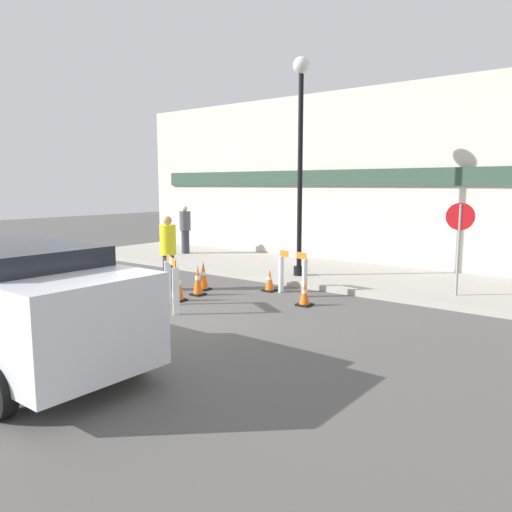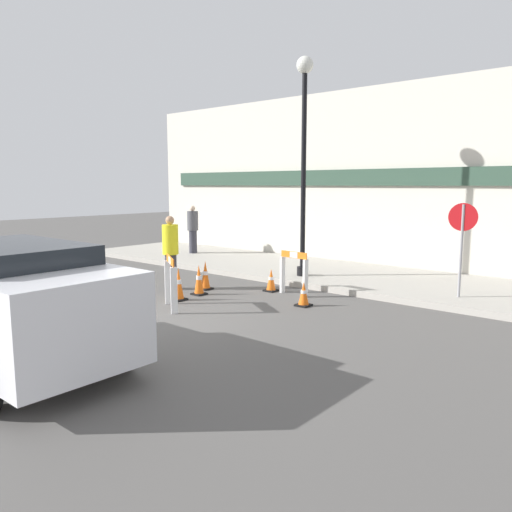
% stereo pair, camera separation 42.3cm
% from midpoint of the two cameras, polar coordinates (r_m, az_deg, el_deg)
% --- Properties ---
extents(ground_plane, '(60.00, 60.00, 0.00)m').
position_cam_midpoint_polar(ground_plane, '(9.81, -12.16, -7.25)').
color(ground_plane, '#565451').
extents(sidewalk_slab, '(18.00, 3.85, 0.15)m').
position_cam_midpoint_polar(sidewalk_slab, '(14.53, 8.31, -1.86)').
color(sidewalk_slab, '#ADA89E').
rests_on(sidewalk_slab, ground_plane).
extents(storefront_facade, '(18.00, 0.22, 5.50)m').
position_cam_midpoint_polar(storefront_facade, '(16.04, 12.33, 8.59)').
color(storefront_facade, beige).
rests_on(storefront_facade, ground_plane).
extents(streetlamp_post, '(0.44, 0.44, 5.67)m').
position_cam_midpoint_polar(streetlamp_post, '(13.37, 6.43, 13.21)').
color(streetlamp_post, black).
rests_on(streetlamp_post, sidewalk_slab).
extents(stop_sign, '(0.59, 0.14, 2.04)m').
position_cam_midpoint_polar(stop_sign, '(11.65, 23.46, 2.29)').
color(stop_sign, gray).
rests_on(stop_sign, sidewalk_slab).
extents(barricade_0, '(0.78, 0.20, 1.03)m').
position_cam_midpoint_polar(barricade_0, '(11.75, 5.37, -1.82)').
color(barricade_0, white).
rests_on(barricade_0, ground_plane).
extents(barricade_1, '(0.88, 0.62, 1.10)m').
position_cam_midpoint_polar(barricade_1, '(10.50, -8.59, -2.76)').
color(barricade_1, white).
rests_on(barricade_1, ground_plane).
extents(traffic_cone_0, '(0.30, 0.30, 0.71)m').
position_cam_midpoint_polar(traffic_cone_0, '(11.80, -5.52, -2.78)').
color(traffic_cone_0, black).
rests_on(traffic_cone_0, ground_plane).
extents(traffic_cone_1, '(0.30, 0.30, 0.74)m').
position_cam_midpoint_polar(traffic_cone_1, '(11.29, -7.77, -3.26)').
color(traffic_cone_1, black).
rests_on(traffic_cone_1, ground_plane).
extents(traffic_cone_2, '(0.30, 0.30, 0.55)m').
position_cam_midpoint_polar(traffic_cone_2, '(12.15, 2.74, -2.83)').
color(traffic_cone_2, black).
rests_on(traffic_cone_2, ground_plane).
extents(traffic_cone_3, '(0.30, 0.30, 0.53)m').
position_cam_midpoint_polar(traffic_cone_3, '(10.74, 6.60, -4.38)').
color(traffic_cone_3, black).
rests_on(traffic_cone_3, ground_plane).
extents(traffic_cone_4, '(0.30, 0.30, 0.72)m').
position_cam_midpoint_polar(traffic_cone_4, '(12.39, -4.83, -2.24)').
color(traffic_cone_4, black).
rests_on(traffic_cone_4, ground_plane).
extents(person_worker, '(0.40, 0.40, 1.82)m').
position_cam_midpoint_polar(person_worker, '(12.42, -8.78, 0.64)').
color(person_worker, '#33333D').
rests_on(person_worker, ground_plane).
extents(person_pedestrian, '(0.53, 0.53, 1.70)m').
position_cam_midpoint_polar(person_pedestrian, '(17.94, -6.57, 3.21)').
color(person_pedestrian, '#33333D').
rests_on(person_pedestrian, sidewalk_slab).
extents(parked_car_1, '(4.34, 1.99, 1.75)m').
position_cam_midpoint_polar(parked_car_1, '(7.83, -25.08, -4.31)').
color(parked_car_1, silver).
rests_on(parked_car_1, ground_plane).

